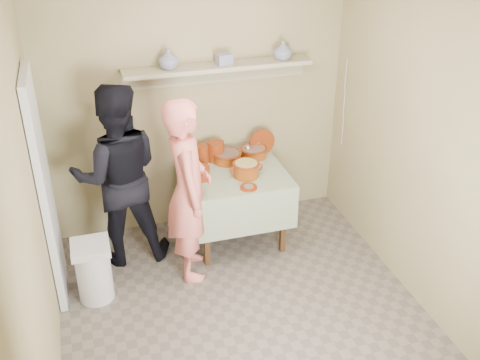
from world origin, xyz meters
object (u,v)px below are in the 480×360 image
object	(u,v)px
person_helper	(118,176)
cazuela_rice	(246,168)
trash_bin	(94,271)
serving_table	(234,182)
person_cook	(188,191)

from	to	relation	value
person_helper	cazuela_rice	world-z (taller)	person_helper
trash_bin	person_helper	bearing A→B (deg)	60.28
serving_table	trash_bin	world-z (taller)	serving_table
person_helper	trash_bin	size ratio (longest dim) A/B	3.12
person_cook	person_helper	xyz separation A→B (m)	(-0.56, 0.42, 0.02)
serving_table	trash_bin	bearing A→B (deg)	-158.35
person_helper	trash_bin	xyz separation A→B (m)	(-0.32, -0.57, -0.59)
person_cook	cazuela_rice	world-z (taller)	person_cook
person_helper	person_cook	bearing A→B (deg)	145.86
person_cook	trash_bin	distance (m)	1.07
trash_bin	serving_table	bearing A→B (deg)	21.65
serving_table	cazuela_rice	world-z (taller)	cazuela_rice
person_cook	person_helper	bearing A→B (deg)	60.74
person_cook	cazuela_rice	xyz separation A→B (m)	(0.61, 0.27, -0.01)
cazuela_rice	trash_bin	world-z (taller)	cazuela_rice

